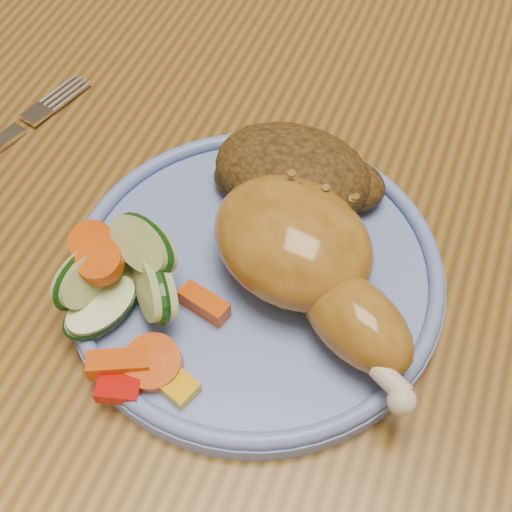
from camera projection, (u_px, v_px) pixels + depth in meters
name	position (u px, v px, depth m)	size (l,w,h in m)	color
ground	(322.00, 503.00, 1.11)	(4.00, 4.00, 0.00)	#51381C
dining_table	(384.00, 255.00, 0.57)	(0.90, 1.40, 0.75)	brown
chair_far	(477.00, 1.00, 1.05)	(0.42, 0.42, 0.91)	#4C2D16
plate	(256.00, 275.00, 0.45)	(0.24, 0.24, 0.01)	#637BC7
plate_rim	(256.00, 265.00, 0.44)	(0.23, 0.23, 0.01)	#637BC7
chicken_leg	(307.00, 260.00, 0.42)	(0.16, 0.14, 0.06)	#A77023
rice_pilaf	(296.00, 174.00, 0.47)	(0.11, 0.08, 0.05)	#4E3513
vegetable_pile	(124.00, 286.00, 0.42)	(0.12, 0.12, 0.06)	#A50A05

